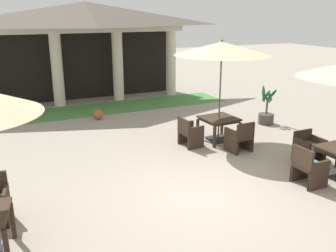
# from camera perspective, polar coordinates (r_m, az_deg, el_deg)

# --- Properties ---
(ground_plane) EXTENTS (60.00, 60.00, 0.00)m
(ground_plane) POSITION_cam_1_polar(r_m,az_deg,el_deg) (7.93, 5.22, -10.57)
(ground_plane) COLOR #9E9384
(background_pavilion) EXTENTS (8.82, 2.84, 4.08)m
(background_pavilion) POSITION_cam_1_polar(r_m,az_deg,el_deg) (15.89, -12.60, 14.83)
(background_pavilion) COLOR beige
(background_pavilion) RESTS_ON ground
(lawn_strip) EXTENTS (10.62, 2.00, 0.01)m
(lawn_strip) POSITION_cam_1_polar(r_m,az_deg,el_deg) (14.95, -10.55, 2.58)
(lawn_strip) COLOR #47843D
(lawn_strip) RESTS_ON ground
(patio_table_near_foreground) EXTENTS (1.00, 1.00, 0.72)m
(patio_table_near_foreground) POSITION_cam_1_polar(r_m,az_deg,el_deg) (11.01, 7.82, 0.85)
(patio_table_near_foreground) COLOR #38281E
(patio_table_near_foreground) RESTS_ON ground
(patio_umbrella_near_foreground) EXTENTS (2.69, 2.69, 2.95)m
(patio_umbrella_near_foreground) POSITION_cam_1_polar(r_m,az_deg,el_deg) (10.63, 8.27, 11.57)
(patio_umbrella_near_foreground) COLOR #2D2D2D
(patio_umbrella_near_foreground) RESTS_ON ground
(patio_chair_near_foreground_west) EXTENTS (0.54, 0.65, 0.83)m
(patio_chair_near_foreground_west) POSITION_cam_1_polar(r_m,az_deg,el_deg) (10.55, 3.33, -1.03)
(patio_chair_near_foreground_west) COLOR #38281E
(patio_chair_near_foreground_west) RESTS_ON ground
(patio_chair_near_foreground_south) EXTENTS (0.61, 0.61, 0.86)m
(patio_chair_near_foreground_south) POSITION_cam_1_polar(r_m,az_deg,el_deg) (10.32, 10.96, -1.71)
(patio_chair_near_foreground_south) COLOR #38281E
(patio_chair_near_foreground_south) RESTS_ON ground
(patio_chair_mid_right_west) EXTENTS (0.55, 0.60, 0.90)m
(patio_chair_mid_right_west) POSITION_cam_1_polar(r_m,az_deg,el_deg) (8.75, 20.78, -5.94)
(patio_chair_mid_right_west) COLOR #38281E
(patio_chair_mid_right_west) RESTS_ON ground
(patio_chair_mid_right_north) EXTENTS (0.61, 0.58, 0.79)m
(patio_chair_mid_right_north) POSITION_cam_1_polar(r_m,az_deg,el_deg) (10.07, 20.75, -3.14)
(patio_chair_mid_right_north) COLOR #38281E
(patio_chair_mid_right_north) RESTS_ON ground
(potted_palm_right_edge) EXTENTS (0.53, 0.52, 1.32)m
(potted_palm_right_edge) POSITION_cam_1_polar(r_m,az_deg,el_deg) (13.11, 14.86, 1.79)
(potted_palm_right_edge) COLOR #47423D
(potted_palm_right_edge) RESTS_ON ground
(terracotta_urn) EXTENTS (0.35, 0.35, 0.44)m
(terracotta_urn) POSITION_cam_1_polar(r_m,az_deg,el_deg) (13.49, -10.65, 1.79)
(terracotta_urn) COLOR #9E5633
(terracotta_urn) RESTS_ON ground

